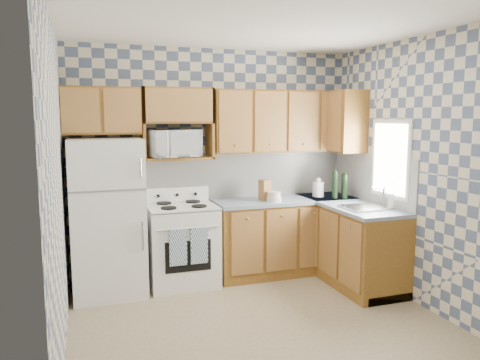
{
  "coord_description": "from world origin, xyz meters",
  "views": [
    {
      "loc": [
        -1.51,
        -3.83,
        1.91
      ],
      "look_at": [
        0.05,
        0.75,
        1.25
      ],
      "focal_mm": 35.0,
      "sensor_mm": 36.0,
      "label": 1
    }
  ],
  "objects_px": {
    "stove_body": "(182,246)",
    "electric_kettle": "(318,189)",
    "microwave": "(172,143)",
    "refrigerator": "(108,217)"
  },
  "relations": [
    {
      "from": "refrigerator",
      "to": "electric_kettle",
      "type": "height_order",
      "value": "refrigerator"
    },
    {
      "from": "microwave",
      "to": "electric_kettle",
      "type": "relative_size",
      "value": 3.09
    },
    {
      "from": "microwave",
      "to": "electric_kettle",
      "type": "xyz_separation_m",
      "value": [
        1.8,
        -0.13,
        -0.6
      ]
    },
    {
      "from": "refrigerator",
      "to": "electric_kettle",
      "type": "bearing_deg",
      "value": 1.06
    },
    {
      "from": "refrigerator",
      "to": "electric_kettle",
      "type": "xyz_separation_m",
      "value": [
        2.55,
        0.05,
        0.17
      ]
    },
    {
      "from": "stove_body",
      "to": "refrigerator",
      "type": "bearing_deg",
      "value": -178.22
    },
    {
      "from": "stove_body",
      "to": "electric_kettle",
      "type": "xyz_separation_m",
      "value": [
        1.74,
        0.02,
        0.56
      ]
    },
    {
      "from": "microwave",
      "to": "electric_kettle",
      "type": "distance_m",
      "value": 1.9
    },
    {
      "from": "refrigerator",
      "to": "electric_kettle",
      "type": "relative_size",
      "value": 9.17
    },
    {
      "from": "refrigerator",
      "to": "microwave",
      "type": "relative_size",
      "value": 2.97
    }
  ]
}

